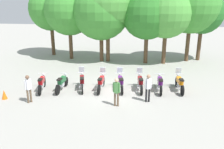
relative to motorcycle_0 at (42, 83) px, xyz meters
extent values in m
plane|color=#9E9B93|center=(4.37, 0.70, -0.50)|extent=(80.00, 80.00, 0.00)
cylinder|color=black|center=(-0.18, 0.73, -0.18)|extent=(0.25, 0.65, 0.64)
cylinder|color=black|center=(0.20, -0.78, -0.18)|extent=(0.25, 0.65, 0.64)
cube|color=silver|center=(-0.18, 0.73, 0.16)|extent=(0.20, 0.38, 0.04)
cube|color=red|center=(0.00, 0.02, 0.17)|extent=(0.48, 0.98, 0.30)
cube|color=silver|center=(0.01, -0.03, -0.10)|extent=(0.31, 0.44, 0.24)
cube|color=black|center=(0.09, -0.37, 0.36)|extent=(0.34, 0.48, 0.08)
cylinder|color=silver|center=(-0.15, 0.64, 0.13)|extent=(0.10, 0.23, 0.64)
cylinder|color=silver|center=(-0.13, 0.55, 0.47)|extent=(0.61, 0.18, 0.04)
sphere|color=silver|center=(-0.16, 0.68, 0.35)|extent=(0.19, 0.19, 0.16)
cylinder|color=silver|center=(-0.07, -0.36, -0.16)|extent=(0.24, 0.70, 0.07)
cylinder|color=black|center=(1.26, 1.01, -0.18)|extent=(0.10, 0.64, 0.64)
cylinder|color=black|center=(1.26, -0.54, -0.18)|extent=(0.10, 0.64, 0.64)
cube|color=silver|center=(1.26, 1.01, 0.16)|extent=(0.12, 0.36, 0.04)
cube|color=#1E6033|center=(1.26, 0.28, 0.17)|extent=(0.26, 0.95, 0.30)
cube|color=silver|center=(1.26, 0.23, -0.10)|extent=(0.22, 0.40, 0.24)
cube|color=black|center=(1.26, -0.12, 0.36)|extent=(0.24, 0.44, 0.08)
cylinder|color=silver|center=(1.26, 0.92, 0.13)|extent=(0.05, 0.23, 0.64)
cylinder|color=silver|center=(1.26, 0.83, 0.47)|extent=(0.62, 0.04, 0.04)
sphere|color=silver|center=(1.26, 0.96, 0.35)|extent=(0.16, 0.16, 0.16)
cylinder|color=silver|center=(1.10, -0.07, -0.16)|extent=(0.07, 0.70, 0.07)
cylinder|color=black|center=(2.29, 1.33, -0.18)|extent=(0.27, 0.64, 0.64)
cylinder|color=black|center=(2.72, -0.16, -0.18)|extent=(0.27, 0.64, 0.64)
cube|color=silver|center=(2.29, 1.33, 0.16)|extent=(0.21, 0.38, 0.04)
cube|color=maroon|center=(2.49, 0.63, 0.17)|extent=(0.51, 0.98, 0.30)
cube|color=silver|center=(2.50, 0.58, -0.10)|extent=(0.32, 0.44, 0.24)
cube|color=black|center=(2.60, 0.25, 0.36)|extent=(0.35, 0.49, 0.08)
cylinder|color=silver|center=(2.32, 1.24, 0.13)|extent=(0.11, 0.23, 0.64)
cylinder|color=silver|center=(2.34, 1.15, 0.47)|extent=(0.61, 0.20, 0.04)
sphere|color=silver|center=(2.31, 1.28, 0.35)|extent=(0.20, 0.20, 0.16)
cylinder|color=silver|center=(2.43, 0.25, -0.16)|extent=(0.26, 0.69, 0.07)
cube|color=silver|center=(2.33, 1.21, 0.67)|extent=(0.38, 0.23, 0.39)
cylinder|color=black|center=(3.75, 1.40, -0.18)|extent=(0.10, 0.64, 0.64)
cylinder|color=black|center=(3.76, -0.15, -0.18)|extent=(0.10, 0.64, 0.64)
cube|color=silver|center=(3.75, 1.40, 0.16)|extent=(0.12, 0.36, 0.04)
cube|color=red|center=(3.75, 0.67, 0.17)|extent=(0.27, 0.95, 0.30)
cube|color=silver|center=(3.75, 0.62, -0.10)|extent=(0.22, 0.40, 0.24)
cube|color=black|center=(3.75, 0.27, 0.36)|extent=(0.24, 0.44, 0.08)
cylinder|color=silver|center=(3.75, 1.31, 0.13)|extent=(0.05, 0.23, 0.64)
cylinder|color=silver|center=(3.75, 1.22, 0.47)|extent=(0.62, 0.04, 0.04)
sphere|color=silver|center=(3.75, 1.35, 0.35)|extent=(0.16, 0.16, 0.16)
cylinder|color=silver|center=(3.59, 0.32, -0.16)|extent=(0.08, 0.70, 0.07)
cube|color=silver|center=(3.75, 1.28, 0.67)|extent=(0.36, 0.14, 0.39)
cylinder|color=black|center=(4.83, 1.55, -0.18)|extent=(0.24, 0.65, 0.64)
cylinder|color=black|center=(5.17, 0.04, -0.18)|extent=(0.24, 0.65, 0.64)
cube|color=silver|center=(4.83, 1.55, 0.16)|extent=(0.20, 0.38, 0.04)
cube|color=#59196B|center=(4.99, 0.85, 0.17)|extent=(0.46, 0.98, 0.30)
cube|color=silver|center=(5.00, 0.80, -0.10)|extent=(0.30, 0.44, 0.24)
cube|color=black|center=(5.08, 0.46, 0.36)|extent=(0.33, 0.48, 0.08)
cylinder|color=silver|center=(4.85, 1.47, 0.13)|extent=(0.10, 0.23, 0.64)
cylinder|color=silver|center=(4.87, 1.38, 0.47)|extent=(0.61, 0.17, 0.04)
sphere|color=silver|center=(4.84, 1.50, 0.35)|extent=(0.19, 0.19, 0.16)
cylinder|color=silver|center=(4.91, 0.47, -0.16)|extent=(0.22, 0.70, 0.07)
cube|color=silver|center=(4.85, 1.44, 0.67)|extent=(0.38, 0.21, 0.39)
cylinder|color=black|center=(6.13, 1.71, -0.18)|extent=(0.19, 0.65, 0.64)
cylinder|color=black|center=(6.36, 0.18, -0.18)|extent=(0.19, 0.65, 0.64)
cube|color=silver|center=(6.13, 1.71, 0.16)|extent=(0.17, 0.37, 0.04)
cube|color=maroon|center=(6.24, 0.99, 0.17)|extent=(0.39, 0.98, 0.30)
cube|color=silver|center=(6.25, 0.94, -0.10)|extent=(0.27, 0.43, 0.24)
cube|color=black|center=(6.30, 0.60, 0.36)|extent=(0.30, 0.47, 0.08)
cylinder|color=silver|center=(6.15, 1.62, 0.13)|extent=(0.08, 0.23, 0.64)
cylinder|color=silver|center=(6.16, 1.53, 0.47)|extent=(0.62, 0.12, 0.04)
sphere|color=silver|center=(6.14, 1.66, 0.35)|extent=(0.18, 0.18, 0.16)
cylinder|color=silver|center=(6.13, 0.62, -0.16)|extent=(0.17, 0.70, 0.07)
cube|color=silver|center=(6.15, 1.59, 0.67)|extent=(0.38, 0.18, 0.39)
cylinder|color=black|center=(7.46, 1.79, -0.18)|extent=(0.13, 0.64, 0.64)
cylinder|color=black|center=(7.53, 0.24, -0.18)|extent=(0.13, 0.64, 0.64)
cube|color=silver|center=(7.46, 1.79, 0.16)|extent=(0.14, 0.36, 0.04)
cube|color=#59196B|center=(7.49, 1.06, 0.17)|extent=(0.30, 0.96, 0.30)
cube|color=silver|center=(7.49, 1.01, -0.10)|extent=(0.24, 0.41, 0.24)
cube|color=black|center=(7.51, 0.66, 0.36)|extent=(0.26, 0.45, 0.08)
cylinder|color=silver|center=(7.46, 1.70, 0.13)|extent=(0.06, 0.23, 0.64)
cylinder|color=silver|center=(7.47, 1.61, 0.47)|extent=(0.62, 0.06, 0.04)
sphere|color=silver|center=(7.46, 1.74, 0.35)|extent=(0.17, 0.17, 0.16)
cylinder|color=silver|center=(7.35, 0.71, -0.16)|extent=(0.10, 0.70, 0.07)
cylinder|color=black|center=(8.66, 2.00, -0.18)|extent=(0.16, 0.65, 0.64)
cylinder|color=black|center=(8.82, 0.46, -0.18)|extent=(0.16, 0.65, 0.64)
cube|color=silver|center=(8.66, 2.00, 0.16)|extent=(0.16, 0.37, 0.04)
cube|color=orange|center=(8.73, 1.28, 0.17)|extent=(0.35, 0.97, 0.30)
cube|color=silver|center=(8.74, 1.23, -0.10)|extent=(0.26, 0.42, 0.24)
cube|color=black|center=(8.78, 0.88, 0.36)|extent=(0.28, 0.46, 0.08)
cylinder|color=silver|center=(8.67, 1.91, 0.13)|extent=(0.07, 0.23, 0.64)
cylinder|color=silver|center=(8.68, 1.82, 0.47)|extent=(0.62, 0.10, 0.04)
sphere|color=silver|center=(8.67, 1.95, 0.35)|extent=(0.18, 0.18, 0.16)
cylinder|color=silver|center=(8.61, 0.92, -0.16)|extent=(0.14, 0.70, 0.07)
cube|color=silver|center=(8.67, 1.88, 0.67)|extent=(0.37, 0.17, 0.39)
cylinder|color=brown|center=(5.13, -1.63, -0.11)|extent=(0.12, 0.12, 0.78)
cylinder|color=brown|center=(4.96, -1.61, -0.11)|extent=(0.12, 0.12, 0.78)
cube|color=#4C8C47|center=(5.04, -1.62, 0.57)|extent=(0.24, 0.23, 0.58)
cylinder|color=#4C8C47|center=(5.20, -1.64, 0.58)|extent=(0.09, 0.09, 0.56)
cylinder|color=#4C8C47|center=(4.88, -1.60, 0.58)|extent=(0.09, 0.09, 0.56)
sphere|color=#DBAD89|center=(5.04, -1.62, 1.00)|extent=(0.24, 0.24, 0.21)
cylinder|color=black|center=(6.65, -0.83, -0.10)|extent=(0.14, 0.14, 0.80)
cylinder|color=black|center=(6.81, -0.78, -0.10)|extent=(0.14, 0.14, 0.80)
cube|color=silver|center=(6.73, -0.80, 0.59)|extent=(0.27, 0.26, 0.60)
cylinder|color=silver|center=(6.58, -0.86, 0.61)|extent=(0.10, 0.10, 0.57)
cylinder|color=silver|center=(6.88, -0.75, 0.61)|extent=(0.10, 0.10, 0.57)
sphere|color=#A87A5B|center=(6.73, -0.80, 1.03)|extent=(0.28, 0.28, 0.22)
cylinder|color=brown|center=(0.16, -1.81, -0.11)|extent=(0.15, 0.15, 0.79)
cylinder|color=brown|center=(0.05, -1.95, -0.11)|extent=(0.15, 0.15, 0.79)
cube|color=silver|center=(0.10, -1.88, 0.58)|extent=(0.29, 0.30, 0.59)
cylinder|color=silver|center=(0.20, -1.76, 0.60)|extent=(0.11, 0.11, 0.56)
cylinder|color=silver|center=(0.00, -2.00, 0.60)|extent=(0.11, 0.11, 0.56)
sphere|color=brown|center=(0.10, -1.88, 1.02)|extent=(0.30, 0.30, 0.21)
cylinder|color=brown|center=(-3.19, 9.95, 1.10)|extent=(0.36, 0.36, 3.20)
sphere|color=#3D8E33|center=(-3.19, 9.95, 4.20)|extent=(4.29, 4.29, 4.29)
cylinder|color=brown|center=(-0.82, 8.63, 1.00)|extent=(0.36, 0.36, 3.00)
sphere|color=#3D8E33|center=(-0.82, 8.63, 4.12)|extent=(4.64, 4.64, 4.64)
cylinder|color=brown|center=(2.34, 8.11, 0.89)|extent=(0.36, 0.36, 2.79)
sphere|color=#3D8E33|center=(2.34, 8.11, 4.11)|extent=(5.21, 5.21, 5.21)
cylinder|color=brown|center=(2.96, 8.11, 1.29)|extent=(0.36, 0.36, 3.59)
sphere|color=#4C9E3D|center=(2.96, 8.11, 4.86)|extent=(5.08, 5.08, 5.08)
cylinder|color=brown|center=(6.48, 7.99, 0.93)|extent=(0.36, 0.36, 2.86)
sphere|color=#2D7A28|center=(6.48, 7.99, 3.94)|extent=(4.54, 4.54, 4.54)
cylinder|color=brown|center=(8.11, 8.03, 0.99)|extent=(0.36, 0.36, 2.99)
sphere|color=#4C9E3D|center=(8.11, 8.03, 4.04)|extent=(4.44, 4.44, 4.44)
cylinder|color=brown|center=(10.34, 9.34, 1.18)|extent=(0.36, 0.36, 3.37)
sphere|color=#3D8E33|center=(10.34, 9.34, 4.64)|extent=(5.07, 5.07, 5.07)
cylinder|color=brown|center=(11.50, 9.88, 1.05)|extent=(0.36, 0.36, 3.10)
sphere|color=#236623|center=(11.50, 9.88, 3.94)|extent=(3.86, 3.86, 3.86)
cone|color=orange|center=(-1.61, -1.63, -0.23)|extent=(0.32, 0.32, 0.55)
camera|label=1|loc=(6.55, -13.36, 5.08)|focal=37.74mm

